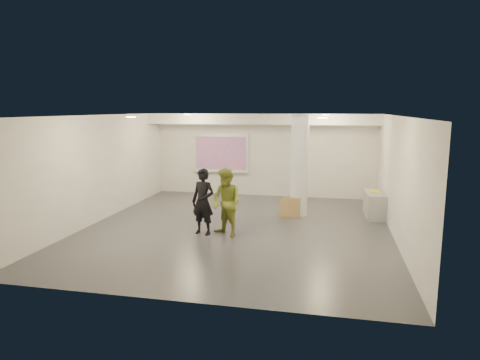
% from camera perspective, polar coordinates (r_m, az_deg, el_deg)
% --- Properties ---
extents(floor, '(8.00, 9.00, 0.01)m').
position_cam_1_polar(floor, '(11.55, -0.42, -6.45)').
color(floor, '#34363B').
rests_on(floor, ground).
extents(ceiling, '(8.00, 9.00, 0.01)m').
position_cam_1_polar(ceiling, '(11.10, -0.44, 8.60)').
color(ceiling, silver).
rests_on(ceiling, floor).
extents(wall_back, '(8.00, 0.01, 3.00)m').
position_cam_1_polar(wall_back, '(15.61, 3.17, 3.35)').
color(wall_back, silver).
rests_on(wall_back, floor).
extents(wall_front, '(8.00, 0.01, 3.00)m').
position_cam_1_polar(wall_front, '(6.99, -8.50, -4.51)').
color(wall_front, silver).
rests_on(wall_front, floor).
extents(wall_left, '(0.01, 9.00, 3.00)m').
position_cam_1_polar(wall_left, '(12.70, -18.34, 1.45)').
color(wall_left, silver).
rests_on(wall_left, floor).
extents(wall_right, '(0.01, 9.00, 3.00)m').
position_cam_1_polar(wall_right, '(11.08, 20.21, 0.22)').
color(wall_right, silver).
rests_on(wall_right, floor).
extents(soffit_band, '(8.00, 1.10, 0.36)m').
position_cam_1_polar(soffit_band, '(14.98, 2.88, 8.15)').
color(soffit_band, silver).
rests_on(soffit_band, ceiling).
extents(downlight_nw, '(0.22, 0.22, 0.02)m').
position_cam_1_polar(downlight_nw, '(14.11, -7.04, 8.66)').
color(downlight_nw, '#E9B379').
rests_on(downlight_nw, ceiling).
extents(downlight_ne, '(0.22, 0.22, 0.02)m').
position_cam_1_polar(downlight_ne, '(13.34, 11.33, 8.50)').
color(downlight_ne, '#E9B379').
rests_on(downlight_ne, ceiling).
extents(downlight_sw, '(0.22, 0.22, 0.02)m').
position_cam_1_polar(downlight_sw, '(10.41, -14.32, 8.14)').
color(downlight_sw, '#E9B379').
rests_on(downlight_sw, ceiling).
extents(downlight_se, '(0.22, 0.22, 0.02)m').
position_cam_1_polar(downlight_se, '(9.34, 10.92, 8.13)').
color(downlight_se, '#E9B379').
rests_on(downlight_se, ceiling).
extents(column, '(0.52, 0.52, 3.00)m').
position_cam_1_polar(column, '(12.78, 7.92, 1.89)').
color(column, white).
rests_on(column, floor).
extents(projection_screen, '(2.10, 0.13, 1.42)m').
position_cam_1_polar(projection_screen, '(15.89, -2.58, 3.56)').
color(projection_screen, silver).
rests_on(projection_screen, wall_back).
extents(credenza, '(0.59, 1.29, 0.74)m').
position_cam_1_polar(credenza, '(13.25, 17.52, -3.16)').
color(credenza, '#95979A').
rests_on(credenza, floor).
extents(papers_stack, '(0.28, 0.33, 0.02)m').
position_cam_1_polar(papers_stack, '(13.24, 17.69, -1.51)').
color(papers_stack, silver).
rests_on(papers_stack, credenza).
extents(postit_pad, '(0.29, 0.37, 0.03)m').
position_cam_1_polar(postit_pad, '(13.25, 17.44, -1.45)').
color(postit_pad, yellow).
rests_on(postit_pad, credenza).
extents(cardboard_back, '(0.55, 0.19, 0.59)m').
position_cam_1_polar(cardboard_back, '(12.67, 6.80, -3.69)').
color(cardboard_back, '#9D7D48').
rests_on(cardboard_back, floor).
extents(cardboard_front, '(0.52, 0.27, 0.55)m').
position_cam_1_polar(cardboard_front, '(12.68, 6.37, -3.76)').
color(cardboard_front, '#9D7D48').
rests_on(cardboard_front, floor).
extents(woman, '(0.69, 0.54, 1.69)m').
position_cam_1_polar(woman, '(10.89, -4.95, -2.90)').
color(woman, black).
rests_on(woman, floor).
extents(man, '(1.05, 0.99, 1.71)m').
position_cam_1_polar(man, '(10.69, -1.82, -3.04)').
color(man, olive).
rests_on(man, floor).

